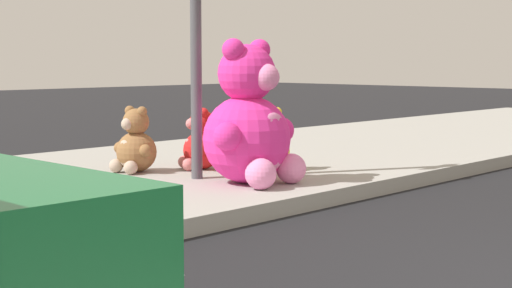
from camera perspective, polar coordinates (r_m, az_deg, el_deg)
The scene contains 6 objects.
sidewalk at distance 7.76m, azimuth -13.81°, elevation -3.20°, with size 28.00×4.40×0.15m, color #9E9B93.
sign_pole at distance 7.65m, azimuth -4.41°, elevation 10.15°, with size 0.56×0.11×3.20m.
plush_pink_large at distance 7.34m, azimuth -0.43°, elevation 1.32°, with size 1.05×0.93×1.36m.
plush_red at distance 8.35m, azimuth -4.09°, elevation -0.03°, with size 0.48×0.46×0.66m.
plush_yellow at distance 8.24m, azimuth 0.97°, elevation -0.08°, with size 0.51×0.45×0.67m.
plush_brown at distance 8.20m, azimuth -8.82°, elevation -0.13°, with size 0.47×0.53×0.69m.
Camera 1 is at (-4.15, -1.24, 1.31)m, focal length 54.90 mm.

